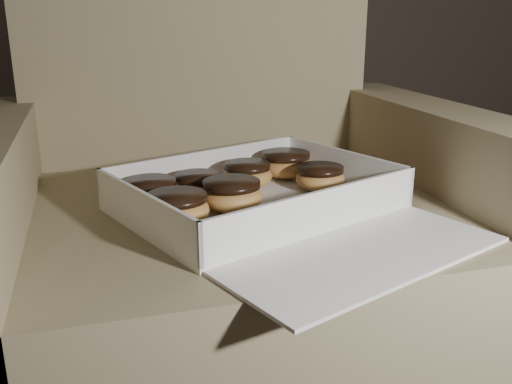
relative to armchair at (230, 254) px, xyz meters
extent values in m
cube|color=#867755|center=(0.00, -0.05, -0.08)|extent=(0.69, 0.69, 0.40)
cube|color=#867755|center=(0.00, 0.27, 0.37)|extent=(0.69, 0.13, 0.50)
cube|color=#867755|center=(-0.37, -0.05, -0.01)|extent=(0.12, 0.69, 0.54)
cube|color=#867755|center=(0.37, -0.05, -0.01)|extent=(0.12, 0.69, 0.54)
cube|color=white|center=(0.02, -0.11, 0.12)|extent=(0.47, 0.41, 0.01)
cube|color=white|center=(-0.03, 0.03, 0.16)|extent=(0.36, 0.15, 0.06)
cube|color=white|center=(0.07, -0.24, 0.16)|extent=(0.36, 0.15, 0.06)
cube|color=white|center=(-0.16, -0.18, 0.16)|extent=(0.11, 0.27, 0.06)
cube|color=white|center=(0.20, -0.04, 0.16)|extent=(0.11, 0.27, 0.06)
cube|color=#E15A6A|center=(0.20, -0.04, 0.16)|extent=(0.11, 0.27, 0.05)
cube|color=white|center=(0.10, -0.32, 0.12)|extent=(0.41, 0.29, 0.01)
ellipsoid|color=#E89851|center=(-0.14, -0.07, 0.15)|extent=(0.08, 0.08, 0.04)
cylinder|color=black|center=(-0.14, -0.07, 0.17)|extent=(0.08, 0.08, 0.01)
ellipsoid|color=#E89851|center=(-0.11, -0.16, 0.15)|extent=(0.09, 0.09, 0.04)
cylinder|color=black|center=(-0.11, -0.16, 0.17)|extent=(0.08, 0.08, 0.01)
ellipsoid|color=#E89851|center=(0.11, 0.02, 0.15)|extent=(0.09, 0.09, 0.04)
cylinder|color=black|center=(0.11, 0.02, 0.17)|extent=(0.09, 0.09, 0.01)
ellipsoid|color=#E89851|center=(0.03, -0.02, 0.15)|extent=(0.08, 0.08, 0.04)
cylinder|color=black|center=(0.03, -0.02, 0.17)|extent=(0.08, 0.08, 0.01)
ellipsoid|color=#E89851|center=(-0.03, -0.12, 0.15)|extent=(0.09, 0.09, 0.04)
cylinder|color=black|center=(-0.03, -0.12, 0.17)|extent=(0.09, 0.09, 0.01)
ellipsoid|color=#E89851|center=(-0.06, -0.05, 0.15)|extent=(0.08, 0.08, 0.04)
cylinder|color=black|center=(-0.06, -0.05, 0.16)|extent=(0.07, 0.07, 0.01)
ellipsoid|color=#E89851|center=(0.14, -0.07, 0.15)|extent=(0.08, 0.08, 0.04)
cylinder|color=black|center=(0.14, -0.07, 0.16)|extent=(0.08, 0.08, 0.01)
ellipsoid|color=black|center=(0.04, -0.16, 0.13)|extent=(0.01, 0.01, 0.00)
ellipsoid|color=black|center=(0.14, -0.17, 0.13)|extent=(0.01, 0.01, 0.00)
ellipsoid|color=black|center=(-0.03, -0.16, 0.13)|extent=(0.01, 0.01, 0.00)
camera|label=1|loc=(-0.21, -0.91, 0.41)|focal=40.00mm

